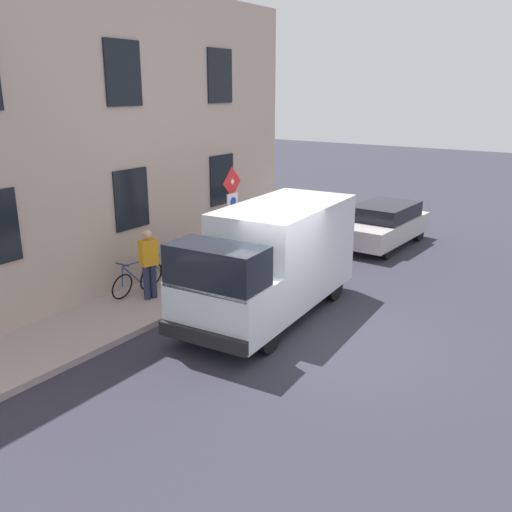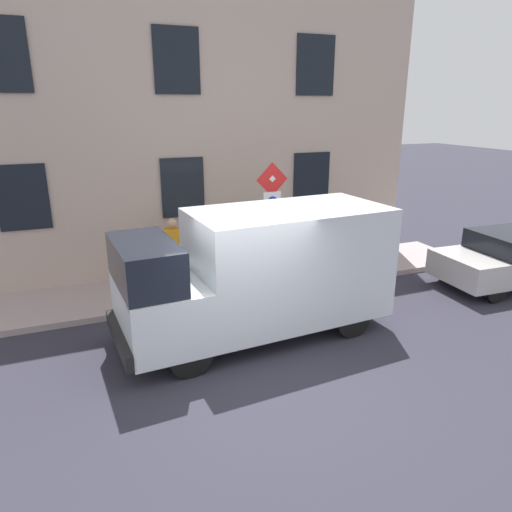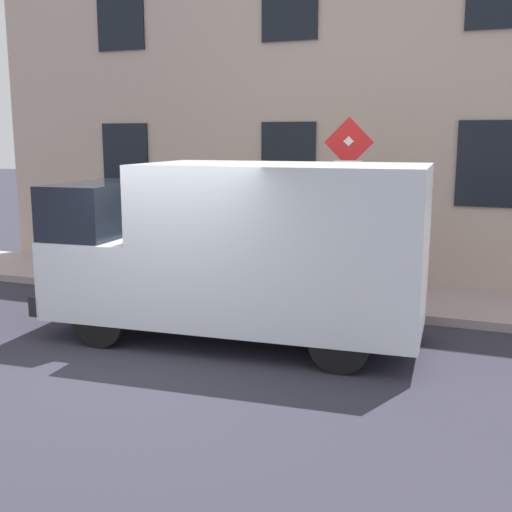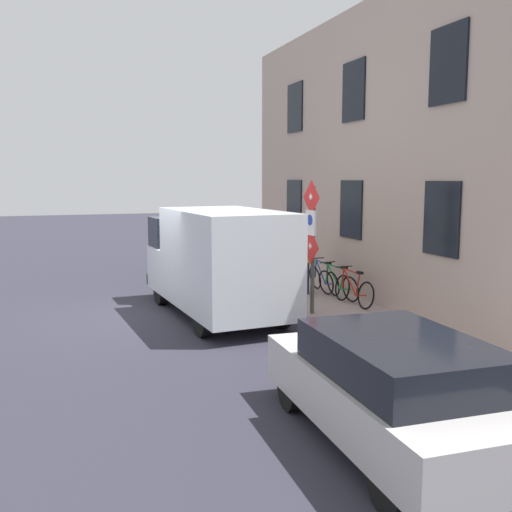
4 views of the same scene
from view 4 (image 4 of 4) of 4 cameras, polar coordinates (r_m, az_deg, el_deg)
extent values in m
plane|color=#2E2D39|center=(13.93, -9.64, -5.72)|extent=(80.00, 80.00, 0.00)
cube|color=#AB9695|center=(15.13, 5.67, -4.30)|extent=(2.14, 15.41, 0.14)
cube|color=#BEA696|center=(15.48, 10.66, 9.53)|extent=(0.70, 13.41, 7.48)
cube|color=black|center=(12.23, 17.79, 3.52)|extent=(0.06, 1.10, 1.50)
cube|color=black|center=(15.31, 9.34, 4.55)|extent=(0.06, 1.10, 1.50)
cube|color=black|center=(18.61, 3.78, 5.17)|extent=(0.06, 1.10, 1.50)
cube|color=black|center=(12.40, 18.38, 17.44)|extent=(0.06, 1.10, 1.50)
cube|color=black|center=(15.44, 9.59, 15.70)|extent=(0.06, 1.10, 1.50)
cube|color=black|center=(18.72, 3.87, 14.35)|extent=(0.06, 1.10, 1.50)
cylinder|color=#474C47|center=(13.08, 5.61, 0.50)|extent=(0.09, 0.09, 2.87)
pyramid|color=silver|center=(12.95, 5.36, 5.70)|extent=(0.06, 0.50, 0.50)
pyramid|color=red|center=(12.95, 5.38, 5.70)|extent=(0.04, 0.56, 0.56)
cube|color=white|center=(12.99, 5.41, 3.28)|extent=(0.06, 0.44, 0.56)
cylinder|color=#1933B2|center=(12.97, 5.31, 3.54)|extent=(0.02, 0.24, 0.24)
pyramid|color=silver|center=(13.03, 5.30, 0.86)|extent=(0.06, 0.50, 0.50)
pyramid|color=red|center=(13.03, 5.32, 0.87)|extent=(0.04, 0.56, 0.56)
cube|color=silver|center=(12.82, -2.96, -0.35)|extent=(2.25, 3.93, 2.18)
cube|color=silver|center=(15.34, -6.40, -1.10)|extent=(2.09, 1.53, 1.10)
cube|color=black|center=(15.43, -6.68, 2.31)|extent=(1.98, 1.11, 0.84)
cube|color=black|center=(16.10, -7.17, -2.03)|extent=(2.01, 0.29, 0.28)
cylinder|color=black|center=(14.96, -9.32, -3.30)|extent=(0.27, 0.77, 0.76)
cylinder|color=black|center=(15.48, -2.99, -2.83)|extent=(0.27, 0.77, 0.76)
cylinder|color=black|center=(11.84, -5.26, -6.14)|extent=(0.27, 0.77, 0.76)
cylinder|color=black|center=(12.49, 2.45, -5.38)|extent=(0.27, 0.77, 0.76)
cube|color=beige|center=(7.36, 13.02, -13.38)|extent=(1.91, 4.07, 0.64)
cube|color=black|center=(7.03, 13.99, -10.10)|extent=(1.71, 2.46, 0.60)
cylinder|color=black|center=(8.25, 3.40, -12.91)|extent=(0.20, 0.61, 0.60)
cylinder|color=black|center=(8.89, 12.96, -11.56)|extent=(0.20, 0.61, 0.60)
cylinder|color=black|center=(6.08, 12.95, -21.00)|extent=(0.20, 0.61, 0.60)
torus|color=black|center=(14.72, 8.48, -3.10)|extent=(0.18, 0.67, 0.66)
torus|color=black|center=(13.85, 10.75, -3.83)|extent=(0.18, 0.67, 0.66)
cylinder|color=red|center=(14.40, 9.20, -2.52)|extent=(0.07, 0.60, 0.60)
cylinder|color=red|center=(14.29, 9.38, -1.50)|extent=(0.08, 0.73, 0.07)
cylinder|color=red|center=(14.10, 9.98, -2.82)|extent=(0.05, 0.19, 0.55)
cylinder|color=red|center=(14.03, 10.27, -3.84)|extent=(0.06, 0.43, 0.12)
cylinder|color=red|center=(14.65, 8.55, -2.17)|extent=(0.04, 0.09, 0.50)
cube|color=black|center=(13.98, 10.18, -1.62)|extent=(0.09, 0.20, 0.06)
cylinder|color=#262626|center=(14.58, 8.63, -1.03)|extent=(0.46, 0.05, 0.03)
torus|color=black|center=(15.39, 6.92, -2.60)|extent=(0.22, 0.67, 0.66)
torus|color=black|center=(14.56, 9.28, -3.24)|extent=(0.22, 0.67, 0.66)
cylinder|color=#1C8846|center=(15.09, 7.66, -2.03)|extent=(0.12, 0.60, 0.60)
cylinder|color=#1C8846|center=(14.98, 7.85, -1.04)|extent=(0.14, 0.72, 0.07)
cylinder|color=#1C8846|center=(14.80, 8.48, -2.29)|extent=(0.06, 0.19, 0.55)
cylinder|color=#1C8846|center=(14.73, 8.78, -3.26)|extent=(0.10, 0.43, 0.12)
cylinder|color=#1C8846|center=(15.33, 6.98, -1.70)|extent=(0.05, 0.09, 0.50)
cube|color=black|center=(14.69, 8.68, -1.14)|extent=(0.11, 0.21, 0.06)
cylinder|color=#262626|center=(15.27, 7.06, -0.62)|extent=(0.46, 0.09, 0.03)
torus|color=black|center=(16.14, 5.84, -2.11)|extent=(0.17, 0.66, 0.66)
torus|color=black|center=(15.22, 7.59, -2.73)|extent=(0.17, 0.66, 0.66)
cylinder|color=#264FB2|center=(15.81, 6.39, -1.56)|extent=(0.04, 0.60, 0.60)
cylinder|color=#264FB2|center=(15.70, 6.53, -0.62)|extent=(0.04, 0.73, 0.07)
cylinder|color=#264FB2|center=(15.49, 6.99, -1.82)|extent=(0.04, 0.19, 0.55)
cylinder|color=#264FB2|center=(15.41, 7.21, -2.75)|extent=(0.04, 0.43, 0.12)
cylinder|color=#264FB2|center=(16.08, 5.89, -1.25)|extent=(0.04, 0.09, 0.50)
cube|color=black|center=(15.38, 7.14, -0.72)|extent=(0.08, 0.20, 0.06)
cylinder|color=#262626|center=(16.01, 5.94, -0.21)|extent=(0.46, 0.03, 0.03)
cylinder|color=#262B47|center=(15.61, 4.87, -2.07)|extent=(0.16, 0.16, 0.85)
cylinder|color=#262B47|center=(15.44, 4.95, -2.19)|extent=(0.16, 0.16, 0.85)
cube|color=orange|center=(15.42, 4.94, 0.56)|extent=(0.37, 0.46, 0.62)
sphere|color=tan|center=(15.37, 4.96, 2.23)|extent=(0.22, 0.22, 0.22)
camera|label=1|loc=(23.11, -27.32, 11.39)|focal=38.86mm
camera|label=2|loc=(16.56, -35.12, 10.35)|focal=32.67mm
camera|label=3|loc=(10.39, -45.40, 3.46)|focal=44.82mm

